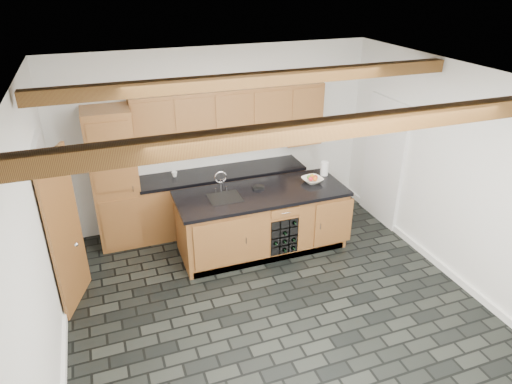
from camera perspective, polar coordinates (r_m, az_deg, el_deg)
The scene contains 10 objects.
ground at distance 5.93m, azimuth 2.38°, elevation -13.84°, with size 5.00×5.00×0.00m, color black.
room_shell at distance 5.50m, azimuth -0.22°, elevation 1.64°, with size 5.01×5.00×5.00m.
back_cabinetry at distance 7.15m, azimuth -7.03°, elevation 2.67°, with size 3.65×0.62×2.20m.
island at distance 6.74m, azimuth 0.77°, elevation -3.59°, with size 2.48×0.96×0.93m.
faucet at distance 6.39m, azimuth -4.03°, elevation -0.33°, with size 0.45×0.40×0.34m.
kitchen_scale at distance 6.62m, azimuth 0.29°, elevation 0.60°, with size 0.16×0.10×0.05m.
fruit_bowl at distance 6.86m, azimuth 7.05°, elevation 1.49°, with size 0.30×0.30×0.07m, color white.
fruit_cluster at distance 6.84m, azimuth 7.07°, elevation 1.79°, with size 0.16×0.17×0.07m.
paper_towel at distance 7.10m, azimuth 8.55°, elevation 2.92°, with size 0.12×0.12×0.22m, color white.
mug at distance 7.11m, azimuth -10.15°, elevation 2.20°, with size 0.09×0.09×0.08m, color white.
Camera 1 is at (-1.77, -4.18, 3.82)m, focal length 32.00 mm.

